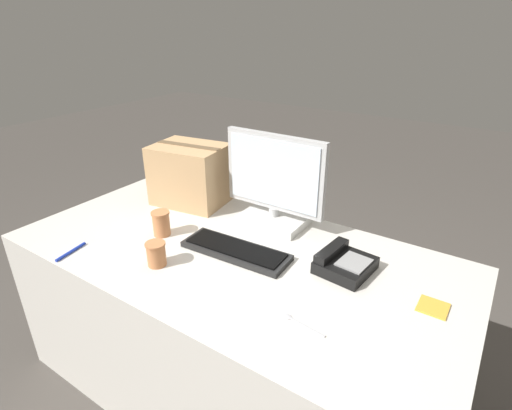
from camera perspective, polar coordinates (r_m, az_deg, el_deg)
The scene contains 11 objects.
ground_plane at distance 2.07m, azimuth -2.87°, elevation -23.69°, with size 12.00×12.00×0.00m, color #47423D.
office_desk at distance 1.82m, azimuth -3.12°, elevation -16.22°, with size 1.80×0.90×0.72m.
monitor at distance 1.74m, azimuth 2.61°, elevation 2.53°, with size 0.47×0.21×0.41m.
keyboard at distance 1.58m, azimuth -2.92°, elevation -6.47°, with size 0.45×0.17×0.03m.
desk_phone at distance 1.51m, azimuth 12.44°, elevation -8.11°, with size 0.20×0.21×0.08m.
paper_cup_left at distance 1.74m, azimuth -13.39°, elevation -2.56°, with size 0.08×0.08×0.11m.
paper_cup_right at distance 1.54m, azimuth -14.07°, elevation -6.79°, with size 0.08×0.08×0.09m.
spoon at distance 1.27m, azimuth 5.91°, elevation -16.25°, with size 0.15×0.03×0.00m.
cardboard_box at distance 2.00m, azimuth -9.36°, elevation 4.35°, with size 0.38×0.31×0.30m.
pen_marker at distance 1.75m, azimuth -24.92°, elevation -6.06°, with size 0.04×0.14×0.01m.
sticky_note_pad at distance 1.44m, azimuth 23.96°, elevation -13.20°, with size 0.09×0.09×0.01m.
Camera 1 is at (0.84, -1.08, 1.56)m, focal length 28.00 mm.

